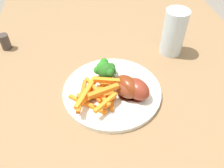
{
  "coord_description": "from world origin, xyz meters",
  "views": [
    {
      "loc": [
        0.39,
        -0.11,
        1.15
      ],
      "look_at": [
        -0.01,
        -0.05,
        0.74
      ],
      "focal_mm": 37.05,
      "sensor_mm": 36.0,
      "label": 1
    }
  ],
  "objects": [
    {
      "name": "water_glass",
      "position": [
        -0.16,
        0.16,
        0.77
      ],
      "size": [
        0.07,
        0.07,
        0.14
      ],
      "primitive_type": "cylinder",
      "color": "silver",
      "rests_on": "dining_table"
    },
    {
      "name": "chicken_drumstick_far",
      "position": [
        0.0,
        -0.01,
        0.74
      ],
      "size": [
        0.12,
        0.09,
        0.05
      ],
      "color": "#541B0B",
      "rests_on": "dinner_plate"
    },
    {
      "name": "broccoli_floret_middle",
      "position": [
        -0.04,
        -0.06,
        0.75
      ],
      "size": [
        0.05,
        0.05,
        0.06
      ],
      "color": "#83A149",
      "rests_on": "dinner_plate"
    },
    {
      "name": "dining_table",
      "position": [
        0.0,
        0.0,
        0.62
      ],
      "size": [
        1.27,
        0.84,
        0.7
      ],
      "color": "#8E6B47",
      "rests_on": "ground_plane"
    },
    {
      "name": "chicken_drumstick_near",
      "position": [
        0.01,
        -0.01,
        0.74
      ],
      "size": [
        0.11,
        0.1,
        0.05
      ],
      "color": "#592112",
      "rests_on": "dinner_plate"
    },
    {
      "name": "dinner_plate",
      "position": [
        -0.01,
        -0.05,
        0.71
      ],
      "size": [
        0.25,
        0.25,
        0.01
      ],
      "primitive_type": "cylinder",
      "color": "white",
      "rests_on": "dining_table"
    },
    {
      "name": "chicken_drumstick_extra",
      "position": [
        0.01,
        0.01,
        0.74
      ],
      "size": [
        0.11,
        0.09,
        0.05
      ],
      "color": "#5B1B11",
      "rests_on": "dinner_plate"
    },
    {
      "name": "pepper_shaker",
      "position": [
        -0.25,
        -0.35,
        0.73
      ],
      "size": [
        0.03,
        0.03,
        0.05
      ],
      "primitive_type": "cylinder",
      "color": "#423833",
      "rests_on": "dining_table"
    },
    {
      "name": "carrot_fries_pile",
      "position": [
        0.01,
        -0.09,
        0.73
      ],
      "size": [
        0.14,
        0.15,
        0.05
      ],
      "color": "orange",
      "rests_on": "dinner_plate"
    },
    {
      "name": "broccoli_floret_front",
      "position": [
        -0.06,
        -0.06,
        0.75
      ],
      "size": [
        0.05,
        0.05,
        0.06
      ],
      "color": "#80B24A",
      "rests_on": "dinner_plate"
    }
  ]
}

